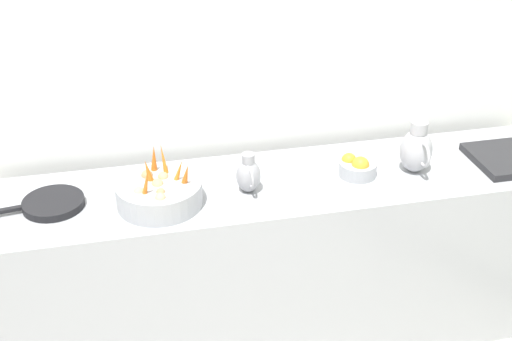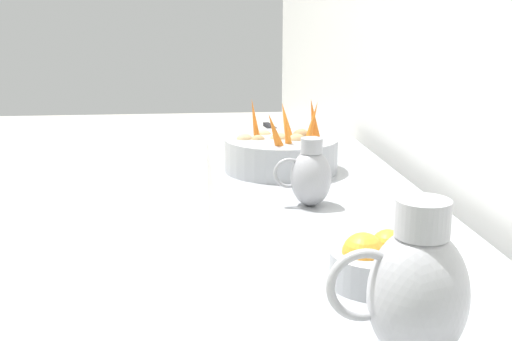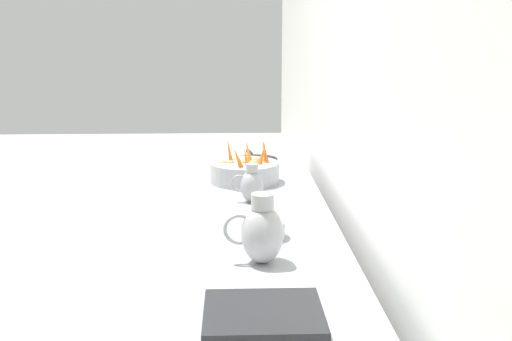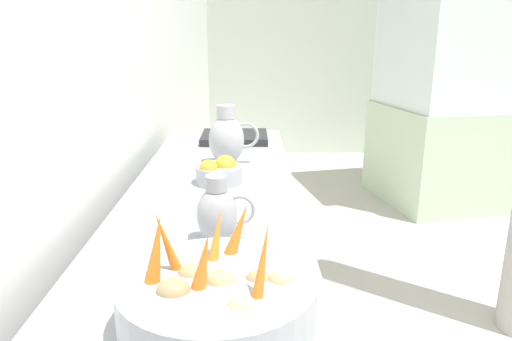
% 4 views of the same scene
% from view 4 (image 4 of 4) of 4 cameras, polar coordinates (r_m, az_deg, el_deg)
% --- Properties ---
extents(tile_wall_left, '(0.10, 8.36, 3.00)m').
position_cam_4_polar(tile_wall_left, '(1.97, -17.70, 16.17)').
color(tile_wall_left, white).
rests_on(tile_wall_left, ground_plane).
extents(vegetable_colander, '(0.37, 0.37, 0.24)m').
position_cam_4_polar(vegetable_colander, '(0.93, -4.68, -15.33)').
color(vegetable_colander, '#9EA0A5').
rests_on(vegetable_colander, prep_counter).
extents(orange_bowl, '(0.18, 0.18, 0.11)m').
position_cam_4_polar(orange_bowl, '(1.79, -4.43, -0.21)').
color(orange_bowl, '#9EA0A5').
rests_on(orange_bowl, prep_counter).
extents(metal_pitcher_tall, '(0.21, 0.15, 0.25)m').
position_cam_4_polar(metal_pitcher_tall, '(2.04, -3.47, 3.91)').
color(metal_pitcher_tall, '#A3A3A8').
rests_on(metal_pitcher_tall, prep_counter).
extents(metal_pitcher_short, '(0.16, 0.11, 0.19)m').
position_cam_4_polar(metal_pitcher_short, '(1.28, -4.57, -5.03)').
color(metal_pitcher_short, '#939399').
rests_on(metal_pitcher_short, prep_counter).
extents(counter_sink_basin, '(0.34, 0.30, 0.04)m').
position_cam_4_polar(counter_sink_basin, '(2.51, -2.58, 4.00)').
color(counter_sink_basin, '#232326').
rests_on(counter_sink_basin, prep_counter).
extents(glass_block_booth, '(1.59, 1.35, 2.12)m').
position_cam_4_polar(glass_block_booth, '(4.59, 23.64, 9.48)').
color(glass_block_booth, '#ADC1A3').
rests_on(glass_block_booth, ground_plane).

